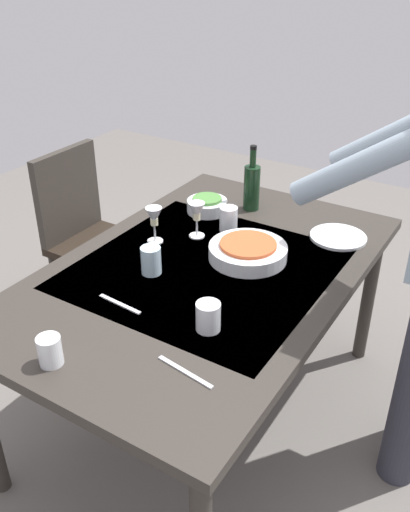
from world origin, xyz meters
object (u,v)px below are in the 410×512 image
(dinner_plate_near, at_px, (338,237))
(wine_glass_right, at_px, (197,213))
(wine_glass_left, at_px, (154,219))
(dining_table, at_px, (205,282))
(water_cup_near_right, at_px, (50,351))
(water_cup_far_right, at_px, (151,260))
(side_bowl_salad, at_px, (207,205))
(wine_bottle, at_px, (252,186))
(chair_near, at_px, (86,228))
(serving_bowl_pasta, at_px, (248,251))
(water_cup_near_left, at_px, (229,219))
(water_cup_far_left, at_px, (208,317))

(dinner_plate_near, bearing_deg, wine_glass_right, -59.50)
(wine_glass_left, xyz_separation_m, dinner_plate_near, (-0.42, 0.62, -0.10))
(dining_table, distance_m, wine_glass_right, 0.30)
(water_cup_near_right, relative_size, water_cup_far_right, 0.87)
(side_bowl_salad, bearing_deg, wine_glass_right, 21.86)
(wine_bottle, height_order, water_cup_far_right, wine_bottle)
(dining_table, xyz_separation_m, wine_glass_left, (-0.07, -0.28, 0.17))
(dining_table, height_order, chair_near, chair_near)
(wine_glass_left, xyz_separation_m, side_bowl_salad, (-0.35, 0.03, -0.07))
(chair_near, relative_size, serving_bowl_pasta, 3.03)
(chair_near, height_order, water_cup_far_right, chair_near)
(chair_near, distance_m, water_cup_near_left, 0.86)
(water_cup_near_right, xyz_separation_m, water_cup_far_left, (-0.38, 0.30, 0.00))
(dinner_plate_near, bearing_deg, water_cup_near_left, -67.15)
(side_bowl_salad, bearing_deg, wine_glass_left, -4.38)
(water_cup_far_left, bearing_deg, wine_glass_right, -143.98)
(dining_table, height_order, dinner_plate_near, dinner_plate_near)
(dinner_plate_near, bearing_deg, wine_glass_left, -55.60)
(water_cup_far_right, distance_m, dinner_plate_near, 0.79)
(wine_bottle, relative_size, dinner_plate_near, 1.29)
(water_cup_near_left, bearing_deg, serving_bowl_pasta, 47.48)
(water_cup_far_left, xyz_separation_m, water_cup_far_right, (-0.18, -0.35, 0.00))
(wine_glass_left, relative_size, water_cup_near_right, 1.66)
(wine_glass_right, bearing_deg, serving_bowl_pasta, 79.50)
(water_cup_far_right, relative_size, dinner_plate_near, 0.45)
(dining_table, xyz_separation_m, serving_bowl_pasta, (-0.14, 0.10, 0.10))
(water_cup_far_right, xyz_separation_m, serving_bowl_pasta, (-0.28, 0.25, -0.02))
(chair_near, xyz_separation_m, side_bowl_salad, (-0.12, 0.64, 0.24))
(wine_glass_left, xyz_separation_m, water_cup_far_right, (0.20, 0.13, -0.05))
(wine_glass_right, bearing_deg, wine_glass_left, -42.57)
(serving_bowl_pasta, bearing_deg, chair_near, -98.67)
(wine_glass_left, height_order, water_cup_near_right, wine_glass_left)
(serving_bowl_pasta, distance_m, dinner_plate_near, 0.42)
(water_cup_near_left, xyz_separation_m, dinner_plate_near, (-0.18, 0.42, -0.05))
(water_cup_far_left, bearing_deg, water_cup_near_left, -155.33)
(chair_near, xyz_separation_m, serving_bowl_pasta, (0.15, 1.00, 0.24))
(dining_table, bearing_deg, water_cup_near_left, -165.69)
(wine_glass_left, relative_size, wine_glass_right, 1.00)
(wine_glass_right, distance_m, serving_bowl_pasta, 0.28)
(wine_glass_left, distance_m, serving_bowl_pasta, 0.40)
(wine_glass_right, xyz_separation_m, water_cup_near_right, (0.88, 0.07, -0.06))
(chair_near, distance_m, side_bowl_salad, 0.70)
(dining_table, xyz_separation_m, chair_near, (-0.30, -0.90, -0.14))
(chair_near, height_order, water_cup_far_left, chair_near)
(water_cup_near_right, xyz_separation_m, side_bowl_salad, (-1.11, -0.16, -0.01))
(water_cup_near_left, relative_size, serving_bowl_pasta, 0.35)
(water_cup_near_right, height_order, water_cup_far_left, water_cup_far_left)
(wine_glass_left, bearing_deg, dining_table, 76.83)
(wine_bottle, distance_m, wine_glass_right, 0.36)
(water_cup_near_right, height_order, water_cup_far_right, water_cup_far_right)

